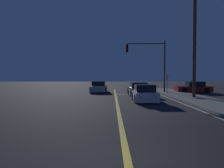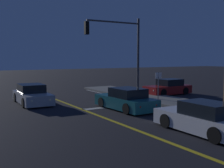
{
  "view_description": "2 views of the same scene",
  "coord_description": "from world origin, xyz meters",
  "px_view_note": "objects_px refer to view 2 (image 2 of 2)",
  "views": [
    {
      "loc": [
        -0.37,
        -5.65,
        2.03
      ],
      "look_at": [
        -0.5,
        22.7,
        1.08
      ],
      "focal_mm": 39.8,
      "sensor_mm": 36.0,
      "label": 1
    },
    {
      "loc": [
        -7.05,
        5.92,
        3.18
      ],
      "look_at": [
        1.41,
        20.15,
        1.62
      ],
      "focal_mm": 44.48,
      "sensor_mm": 36.0,
      "label": 2
    }
  ],
  "objects_px": {
    "car_following_oncoming_red": "(168,88)",
    "traffic_signal_near_right": "(121,45)",
    "car_mid_block_silver": "(32,95)",
    "street_sign_corner": "(158,82)",
    "car_distant_tail_teal": "(126,100)",
    "car_parked_curb_white": "(203,119)"
  },
  "relations": [
    {
      "from": "car_following_oncoming_red",
      "to": "street_sign_corner",
      "type": "distance_m",
      "value": 5.19
    },
    {
      "from": "car_parked_curb_white",
      "to": "street_sign_corner",
      "type": "bearing_deg",
      "value": 64.77
    },
    {
      "from": "car_mid_block_silver",
      "to": "car_following_oncoming_red",
      "type": "bearing_deg",
      "value": 175.1
    },
    {
      "from": "car_distant_tail_teal",
      "to": "car_mid_block_silver",
      "type": "xyz_separation_m",
      "value": [
        -4.39,
        5.22,
        0.0
      ]
    },
    {
      "from": "street_sign_corner",
      "to": "car_parked_curb_white",
      "type": "bearing_deg",
      "value": -115.82
    },
    {
      "from": "car_distant_tail_teal",
      "to": "street_sign_corner",
      "type": "xyz_separation_m",
      "value": [
        3.16,
        0.7,
        0.92
      ]
    },
    {
      "from": "car_parked_curb_white",
      "to": "car_mid_block_silver",
      "type": "bearing_deg",
      "value": 110.99
    },
    {
      "from": "car_distant_tail_teal",
      "to": "car_parked_curb_white",
      "type": "relative_size",
      "value": 1.02
    },
    {
      "from": "traffic_signal_near_right",
      "to": "car_distant_tail_teal",
      "type": "bearing_deg",
      "value": 62.27
    },
    {
      "from": "car_distant_tail_teal",
      "to": "street_sign_corner",
      "type": "distance_m",
      "value": 3.36
    },
    {
      "from": "car_mid_block_silver",
      "to": "car_following_oncoming_red",
      "type": "relative_size",
      "value": 1.07
    },
    {
      "from": "car_following_oncoming_red",
      "to": "traffic_signal_near_right",
      "type": "bearing_deg",
      "value": 93.69
    },
    {
      "from": "car_following_oncoming_red",
      "to": "traffic_signal_near_right",
      "type": "distance_m",
      "value": 6.36
    },
    {
      "from": "car_parked_curb_white",
      "to": "car_following_oncoming_red",
      "type": "xyz_separation_m",
      "value": [
        7.23,
        10.15,
        -0.0
      ]
    },
    {
      "from": "car_mid_block_silver",
      "to": "car_parked_curb_white",
      "type": "bearing_deg",
      "value": 111.65
    },
    {
      "from": "car_mid_block_silver",
      "to": "street_sign_corner",
      "type": "bearing_deg",
      "value": 150.34
    },
    {
      "from": "car_mid_block_silver",
      "to": "traffic_signal_near_right",
      "type": "height_order",
      "value": "traffic_signal_near_right"
    },
    {
      "from": "car_mid_block_silver",
      "to": "car_following_oncoming_red",
      "type": "xyz_separation_m",
      "value": [
        11.46,
        -1.23,
        -0.0
      ]
    },
    {
      "from": "car_following_oncoming_red",
      "to": "car_mid_block_silver",
      "type": "bearing_deg",
      "value": 82.21
    },
    {
      "from": "traffic_signal_near_right",
      "to": "car_mid_block_silver",
      "type": "bearing_deg",
      "value": -15.45
    },
    {
      "from": "car_distant_tail_teal",
      "to": "car_following_oncoming_red",
      "type": "distance_m",
      "value": 8.12
    },
    {
      "from": "car_parked_curb_white",
      "to": "traffic_signal_near_right",
      "type": "height_order",
      "value": "traffic_signal_near_right"
    }
  ]
}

